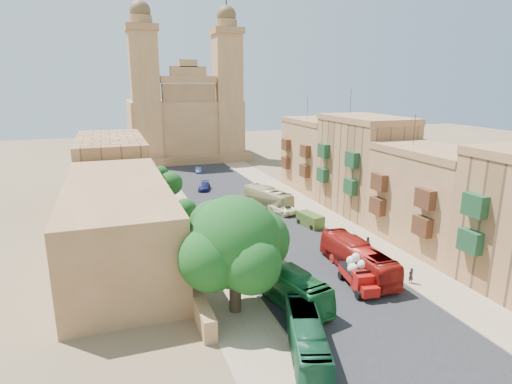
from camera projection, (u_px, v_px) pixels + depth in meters
ground at (361, 315)px, 34.86m from camera, size 260.00×260.00×0.00m
road_surface at (247, 212)px, 62.28m from camera, size 14.00×140.00×0.01m
sidewalk_east at (306, 206)px, 65.31m from camera, size 5.00×140.00×0.01m
sidewalk_west at (182, 219)px, 59.24m from camera, size 5.00×140.00×0.01m
kerb_east at (291, 207)px, 64.50m from camera, size 0.25×140.00×0.12m
kerb_west at (200, 217)px, 60.02m from camera, size 0.25×140.00×0.12m
townhouse_b at (432, 197)px, 48.59m from camera, size 9.00×14.00×14.90m
townhouse_c at (364, 165)px, 61.08m from camera, size 9.00×14.00×17.40m
townhouse_d at (318, 155)px, 74.06m from camera, size 9.00×14.00×15.90m
west_wall at (170, 240)px, 48.92m from camera, size 1.00×40.00×1.80m
west_building_low at (118, 222)px, 44.51m from camera, size 10.00×28.00×8.40m
west_building_mid at (112, 169)px, 68.07m from camera, size 10.00×22.00×10.00m
church at (185, 119)px, 104.33m from camera, size 28.00×22.50×36.30m
ficus_tree at (236, 245)px, 34.06m from camera, size 9.81×9.03×9.81m
street_tree_a at (207, 237)px, 41.69m from camera, size 3.63×3.63×5.58m
street_tree_b at (185, 210)px, 52.85m from camera, size 2.91×2.91×4.47m
street_tree_c at (171, 184)px, 63.64m from camera, size 3.59×3.59×5.52m
street_tree_d at (161, 174)px, 74.83m from camera, size 2.74×2.74×4.22m
red_truck at (359, 274)px, 39.02m from camera, size 2.77×5.52×3.10m
olive_pickup at (310, 220)px, 56.11m from camera, size 2.46×4.24×1.65m
bus_green_south at (306, 337)px, 29.55m from camera, size 4.92×9.53×2.59m
bus_green_north at (282, 282)px, 37.16m from camera, size 4.98×11.38×3.09m
bus_red_east at (358, 258)px, 42.15m from camera, size 2.73×11.16×3.10m
bus_cream_east at (268, 197)px, 65.06m from camera, size 4.95×10.34×2.81m
car_blue_a at (272, 238)px, 50.26m from camera, size 2.51×3.99×1.27m
car_white_a at (242, 213)px, 59.69m from camera, size 2.51×4.33×1.35m
car_cream at (283, 208)px, 61.68m from camera, size 3.13×5.26×1.37m
car_dkblue at (204, 186)px, 74.89m from camera, size 3.18×4.79×1.29m
car_white_b at (250, 194)px, 70.43m from camera, size 1.97×3.36×1.07m
car_blue_b at (199, 170)px, 89.46m from camera, size 1.87×3.53×1.11m
pedestrian_a at (411, 275)px, 40.12m from camera, size 0.60×0.42×1.56m
pedestrian_c at (368, 245)px, 47.20m from camera, size 0.71×1.19×1.90m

